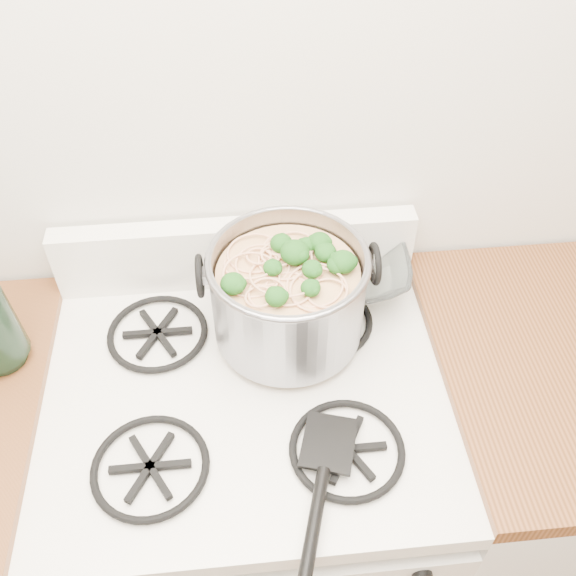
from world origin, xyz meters
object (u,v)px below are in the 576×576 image
Objects in this scene: gas_range at (255,503)px; stock_pot at (288,295)px; glass_bowl at (330,271)px; spatula at (329,441)px.

stock_pot reaches higher than gas_range.
stock_pot reaches higher than glass_bowl.
glass_bowl is at bearing 98.30° from spatula.
gas_range is at bearing -126.74° from glass_bowl.
stock_pot is at bearing 54.05° from gas_range.
stock_pot is at bearing -127.47° from glass_bowl.
glass_bowl reaches higher than spatula.
glass_bowl is (0.11, 0.14, -0.08)m from stock_pot.
glass_bowl is (0.06, 0.41, 0.00)m from spatula.
gas_range is 2.76× the size of stock_pot.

